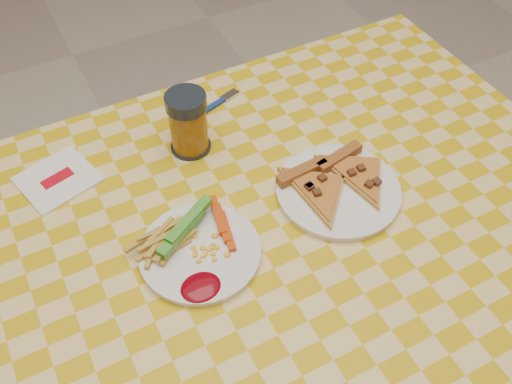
# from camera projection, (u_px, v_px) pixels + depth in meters

# --- Properties ---
(table) EXTENTS (1.28, 0.88, 0.76)m
(table) POSITION_uv_depth(u_px,v_px,m) (254.00, 262.00, 1.02)
(table) COLOR silver
(table) RESTS_ON ground
(plate_left) EXTENTS (0.25, 0.25, 0.01)m
(plate_left) POSITION_uv_depth(u_px,v_px,m) (200.00, 253.00, 0.93)
(plate_left) COLOR white
(plate_left) RESTS_ON table
(plate_right) EXTENTS (0.24, 0.24, 0.01)m
(plate_right) POSITION_uv_depth(u_px,v_px,m) (338.00, 191.00, 1.02)
(plate_right) COLOR white
(plate_right) RESTS_ON table
(fries_veggies) EXTENTS (0.20, 0.18, 0.04)m
(fries_veggies) POSITION_uv_depth(u_px,v_px,m) (191.00, 242.00, 0.93)
(fries_veggies) COLOR gold
(fries_veggies) RESTS_ON plate_left
(pizza_slices) EXTENTS (0.23, 0.21, 0.02)m
(pizza_slices) POSITION_uv_depth(u_px,v_px,m) (336.00, 180.00, 1.02)
(pizza_slices) COLOR gold
(pizza_slices) RESTS_ON plate_right
(drink_glass) EXTENTS (0.08, 0.08, 0.13)m
(drink_glass) POSITION_uv_depth(u_px,v_px,m) (188.00, 123.00, 1.06)
(drink_glass) COLOR black
(drink_glass) RESTS_ON table
(napkin) EXTENTS (0.15, 0.15, 0.01)m
(napkin) POSITION_uv_depth(u_px,v_px,m) (58.00, 179.00, 1.04)
(napkin) COLOR white
(napkin) RESTS_ON table
(fork) EXTENTS (0.13, 0.06, 0.01)m
(fork) POSITION_uv_depth(u_px,v_px,m) (215.00, 105.00, 1.18)
(fork) COLOR navy
(fork) RESTS_ON table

